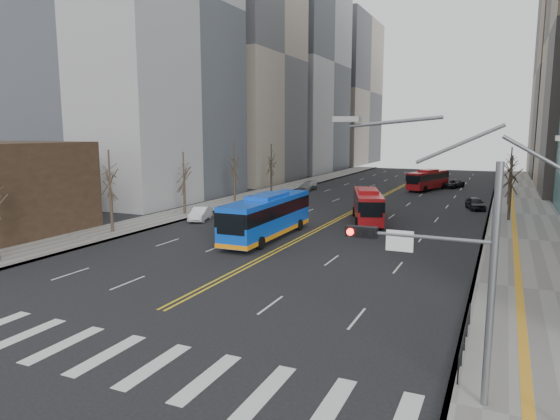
# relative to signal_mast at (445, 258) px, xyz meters

# --- Properties ---
(ground) EXTENTS (220.00, 220.00, 0.00)m
(ground) POSITION_rel_signal_mast_xyz_m (-13.77, -2.00, -4.86)
(ground) COLOR black
(sidewalk_right) EXTENTS (7.00, 130.00, 0.15)m
(sidewalk_right) POSITION_rel_signal_mast_xyz_m (3.73, 43.00, -4.78)
(sidewalk_right) COLOR slate
(sidewalk_right) RESTS_ON ground
(sidewalk_left) EXTENTS (5.00, 130.00, 0.15)m
(sidewalk_left) POSITION_rel_signal_mast_xyz_m (-30.27, 43.00, -4.78)
(sidewalk_left) COLOR slate
(sidewalk_left) RESTS_ON ground
(crosswalk) EXTENTS (26.70, 4.00, 0.01)m
(crosswalk) POSITION_rel_signal_mast_xyz_m (-13.77, -2.00, -4.85)
(crosswalk) COLOR silver
(crosswalk) RESTS_ON ground
(centerline) EXTENTS (0.55, 100.00, 0.01)m
(centerline) POSITION_rel_signal_mast_xyz_m (-13.77, 53.00, -4.85)
(centerline) COLOR gold
(centerline) RESTS_ON ground
(office_towers) EXTENTS (83.00, 134.00, 58.00)m
(office_towers) POSITION_rel_signal_mast_xyz_m (-13.64, 66.51, 19.07)
(office_towers) COLOR #99999B
(office_towers) RESTS_ON ground
(signal_mast) EXTENTS (5.37, 0.37, 9.39)m
(signal_mast) POSITION_rel_signal_mast_xyz_m (0.00, 0.00, 0.00)
(signal_mast) COLOR slate
(signal_mast) RESTS_ON ground
(pedestrian_railing) EXTENTS (0.06, 6.06, 1.02)m
(pedestrian_railing) POSITION_rel_signal_mast_xyz_m (0.53, 4.00, -4.03)
(pedestrian_railing) COLOR black
(pedestrian_railing) RESTS_ON sidewalk_right
(street_trees) EXTENTS (35.20, 47.20, 7.60)m
(street_trees) POSITION_rel_signal_mast_xyz_m (-20.94, 32.55, 0.02)
(street_trees) COLOR #31261E
(street_trees) RESTS_ON ground
(blue_bus) EXTENTS (3.12, 12.89, 3.72)m
(blue_bus) POSITION_rel_signal_mast_xyz_m (-16.44, 20.98, -2.91)
(blue_bus) COLOR blue
(blue_bus) RESTS_ON ground
(red_bus_near) EXTENTS (5.50, 10.54, 3.29)m
(red_bus_near) POSITION_rel_signal_mast_xyz_m (-10.65, 31.95, -3.02)
(red_bus_near) COLOR #B21317
(red_bus_near) RESTS_ON ground
(red_bus_far) EXTENTS (5.25, 10.15, 3.18)m
(red_bus_far) POSITION_rel_signal_mast_xyz_m (-9.10, 62.86, -3.08)
(red_bus_far) COLOR #B21317
(red_bus_far) RESTS_ON ground
(car_white) EXTENTS (2.57, 4.39, 1.37)m
(car_white) POSITION_rel_signal_mast_xyz_m (-26.27, 25.69, -4.17)
(car_white) COLOR silver
(car_white) RESTS_ON ground
(car_dark_mid) EXTENTS (2.76, 4.47, 1.42)m
(car_dark_mid) POSITION_rel_signal_mast_xyz_m (-1.27, 45.02, -4.15)
(car_dark_mid) COLOR black
(car_dark_mid) RESTS_ON ground
(car_silver) EXTENTS (1.89, 4.57, 1.32)m
(car_silver) POSITION_rel_signal_mast_xyz_m (-25.93, 55.18, -4.20)
(car_silver) COLOR gray
(car_silver) RESTS_ON ground
(car_dark_far) EXTENTS (3.76, 5.22, 1.32)m
(car_dark_far) POSITION_rel_signal_mast_xyz_m (-5.89, 67.62, -4.20)
(car_dark_far) COLOR black
(car_dark_far) RESTS_ON ground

